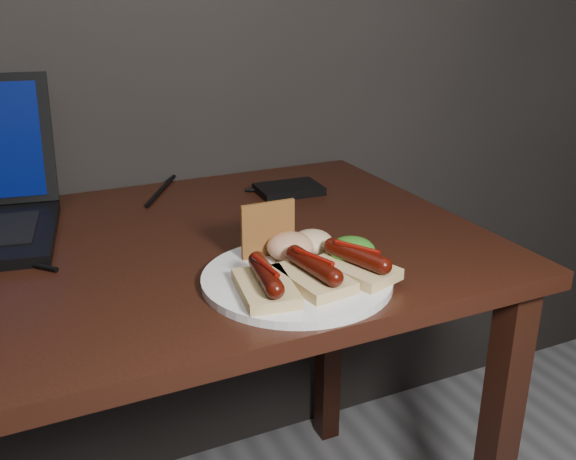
# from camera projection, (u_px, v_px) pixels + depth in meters

# --- Properties ---
(desk) EXTENTS (1.40, 0.70, 0.75)m
(desk) POSITION_uv_depth(u_px,v_px,m) (59.00, 317.00, 1.00)
(desk) COLOR black
(desk) RESTS_ON ground
(hard_drive) EXTENTS (0.13, 0.09, 0.02)m
(hard_drive) POSITION_uv_depth(u_px,v_px,m) (289.00, 189.00, 1.30)
(hard_drive) COLOR black
(hard_drive) RESTS_ON desk
(desk_cables) EXTENTS (0.98, 0.42, 0.01)m
(desk_cables) POSITION_uv_depth(u_px,v_px,m) (60.00, 224.00, 1.12)
(desk_cables) COLOR black
(desk_cables) RESTS_ON desk
(plate) EXTENTS (0.28, 0.28, 0.01)m
(plate) POSITION_uv_depth(u_px,v_px,m) (297.00, 279.00, 0.91)
(plate) COLOR white
(plate) RESTS_ON desk
(bread_sausage_left) EXTENTS (0.09, 0.12, 0.04)m
(bread_sausage_left) POSITION_uv_depth(u_px,v_px,m) (266.00, 282.00, 0.85)
(bread_sausage_left) COLOR #DEC182
(bread_sausage_left) RESTS_ON plate
(bread_sausage_center) EXTENTS (0.08, 0.12, 0.04)m
(bread_sausage_center) POSITION_uv_depth(u_px,v_px,m) (314.00, 273.00, 0.88)
(bread_sausage_center) COLOR #DEC182
(bread_sausage_center) RESTS_ON plate
(bread_sausage_right) EXTENTS (0.10, 0.13, 0.04)m
(bread_sausage_right) POSITION_uv_depth(u_px,v_px,m) (356.00, 263.00, 0.91)
(bread_sausage_right) COLOR #DEC182
(bread_sausage_right) RESTS_ON plate
(crispbread) EXTENTS (0.08, 0.01, 0.08)m
(crispbread) POSITION_uv_depth(u_px,v_px,m) (268.00, 229.00, 0.96)
(crispbread) COLOR brown
(crispbread) RESTS_ON plate
(salad_greens) EXTENTS (0.07, 0.07, 0.04)m
(salad_greens) POSITION_uv_depth(u_px,v_px,m) (352.00, 251.00, 0.94)
(salad_greens) COLOR #1E5B12
(salad_greens) RESTS_ON plate
(salsa_mound) EXTENTS (0.07, 0.07, 0.04)m
(salsa_mound) POSITION_uv_depth(u_px,v_px,m) (291.00, 246.00, 0.96)
(salsa_mound) COLOR #9C1B0F
(salsa_mound) RESTS_ON plate
(coleslaw_mound) EXTENTS (0.06, 0.06, 0.04)m
(coleslaw_mound) POSITION_uv_depth(u_px,v_px,m) (312.00, 242.00, 0.98)
(coleslaw_mound) COLOR beige
(coleslaw_mound) RESTS_ON plate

